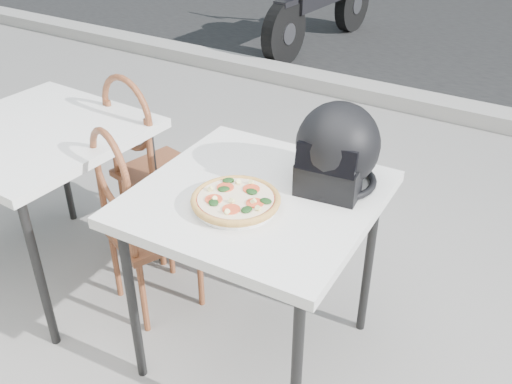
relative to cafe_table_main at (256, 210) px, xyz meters
The scene contains 10 objects.
ground 0.74m from the cafe_table_main, 45.34° to the right, with size 80.00×80.00×0.00m, color gray.
curb 2.94m from the cafe_table_main, 87.30° to the left, with size 30.00×0.25×0.12m, color #9E9B94.
cafe_table_main is the anchor object (origin of this frame).
plate 0.14m from the cafe_table_main, 96.60° to the right, with size 0.32×0.32×0.02m.
pizza 0.15m from the cafe_table_main, 96.56° to the right, with size 0.35×0.35×0.04m.
helmet 0.36m from the cafe_table_main, 44.42° to the left, with size 0.34×0.35×0.31m.
cafe_chair_main 0.61m from the cafe_table_main, behind, with size 0.46×0.46×0.92m.
cafe_table_side 1.09m from the cafe_table_main, behind, with size 0.86×0.86×0.79m.
cafe_chair_side 0.92m from the cafe_table_main, 157.22° to the left, with size 0.44×0.44×0.98m.
motorcycle 4.30m from the cafe_table_main, 112.59° to the left, with size 0.52×1.99×0.99m.
Camera 1 is at (0.76, -1.33, 1.85)m, focal length 40.00 mm.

